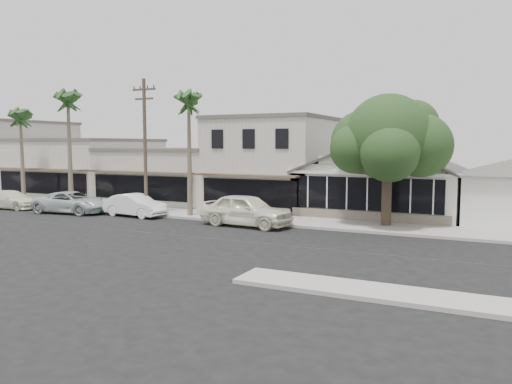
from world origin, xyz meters
The scene contains 16 objects.
ground centered at (0.00, 0.00, 0.00)m, with size 140.00×140.00×0.00m, color black.
sidewalk_north centered at (-8.00, 6.75, 0.07)m, with size 90.00×3.50×0.15m, color #9E9991.
corner_shop centered at (5.00, 12.47, 2.62)m, with size 10.40×8.60×5.10m.
row_building_near centered at (-3.00, 13.50, 3.25)m, with size 8.00×10.00×6.50m, color silver.
row_building_midnear centered at (-12.00, 13.50, 2.10)m, with size 10.00×10.00×4.20m, color beige.
row_building_midfar centered at (-22.50, 13.50, 2.50)m, with size 11.00×10.00×5.00m, color silver.
row_building_far centered at (-33.50, 13.50, 3.40)m, with size 11.00×10.00×6.80m, color beige.
utility_pole centered at (-9.00, 5.20, 4.79)m, with size 1.80×0.24×9.00m.
car_0 centered at (-1.03, 4.25, 0.94)m, with size 2.22×5.51×1.88m, color white.
car_1 centered at (-9.40, 4.55, 0.74)m, with size 1.57×4.49×1.48m, color white.
car_2 centered at (-14.40, 3.95, 0.74)m, with size 2.47×5.35×1.49m, color #B5C3C1.
car_3 centered at (-20.26, 3.72, 0.67)m, with size 1.88×4.62×1.34m, color white.
shade_tree centered at (6.33, 7.40, 4.97)m, with size 6.81×6.15×7.55m.
palm_east centered at (-5.91, 5.76, 7.30)m, with size 3.05×3.05×8.48m.
palm_mid centered at (-16.63, 6.02, 7.86)m, with size 2.78×2.78×9.13m.
palm_west centered at (-22.45, 6.62, 6.80)m, with size 2.90×2.90×7.94m.
Camera 1 is at (11.95, -21.29, 4.71)m, focal length 35.00 mm.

